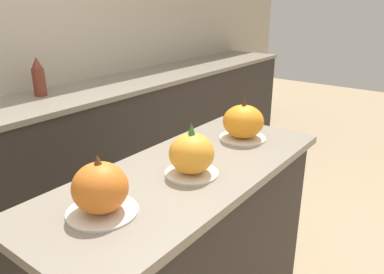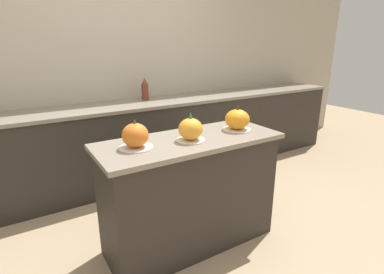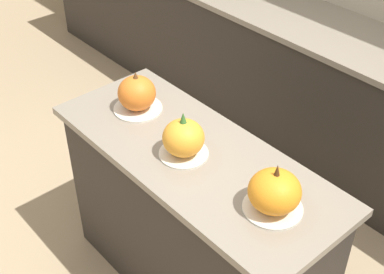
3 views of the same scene
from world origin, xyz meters
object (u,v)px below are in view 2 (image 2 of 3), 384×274
at_px(pumpkin_cake_right, 237,120).
at_px(pumpkin_cake_left, 135,136).
at_px(pumpkin_cake_center, 191,130).
at_px(bottle_tall, 145,89).

bearing_deg(pumpkin_cake_right, pumpkin_cake_left, 178.86).
xyz_separation_m(pumpkin_cake_left, pumpkin_cake_right, (0.85, -0.02, -0.00)).
xyz_separation_m(pumpkin_cake_left, pumpkin_cake_center, (0.39, -0.06, -0.00)).
relative_size(pumpkin_cake_left, pumpkin_cake_right, 1.01).
distance_m(pumpkin_cake_left, pumpkin_cake_center, 0.40).
bearing_deg(pumpkin_cake_left, pumpkin_cake_center, -8.16).
relative_size(pumpkin_cake_left, bottle_tall, 0.90).
xyz_separation_m(pumpkin_cake_left, bottle_tall, (0.68, 1.41, 0.07)).
height_order(pumpkin_cake_right, bottle_tall, bottle_tall).
xyz_separation_m(pumpkin_cake_right, bottle_tall, (-0.18, 1.43, 0.07)).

